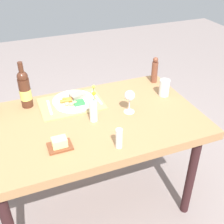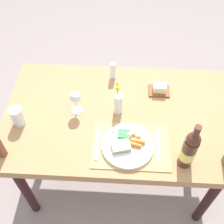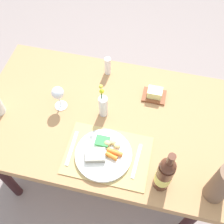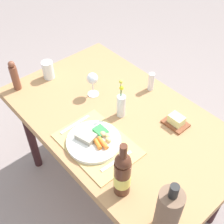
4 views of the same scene
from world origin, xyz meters
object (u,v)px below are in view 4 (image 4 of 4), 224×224
wine_bottle (122,174)px  wine_glass (92,79)px  knife (116,161)px  dinner_plate (94,140)px  pepper_mill (15,76)px  dining_table (119,127)px  fork (75,124)px  flower_vase (121,105)px  butter_dish (176,121)px  water_tumbler (48,71)px  salt_shaker (151,82)px  cooler_bottle (168,213)px

wine_bottle → wine_glass: (-0.60, 0.31, -0.01)m
knife → wine_glass: wine_glass is taller
dinner_plate → pepper_mill: (-0.65, -0.08, 0.08)m
dining_table → fork: size_ratio=7.11×
dining_table → flower_vase: size_ratio=5.60×
butter_dish → water_tumbler: bearing=-160.2°
flower_vase → wine_glass: bearing=-178.4°
knife → salt_shaker: size_ratio=1.57×
cooler_bottle → dining_table: bearing=153.8°
dinner_plate → knife: bearing=2.3°
wine_bottle → dinner_plate: bearing=165.3°
flower_vase → wine_glass: (-0.24, -0.01, 0.04)m
dinner_plate → knife: 0.17m
dinner_plate → wine_glass: size_ratio=1.81×
pepper_mill → water_tumbler: bearing=80.8°
cooler_bottle → salt_shaker: (-0.64, 0.60, -0.07)m
dining_table → salt_shaker: bearing=99.9°
wine_glass → butter_dish: bearing=20.2°
water_tumbler → wine_glass: size_ratio=0.76×
dinner_plate → wine_bottle: bearing=-14.7°
wine_bottle → cooler_bottle: cooler_bottle is taller
fork → pepper_mill: (-0.49, -0.08, 0.09)m
flower_vase → wine_bottle: bearing=-42.1°
salt_shaker → cooler_bottle: bearing=-43.0°
dining_table → cooler_bottle: 0.69m
dinner_plate → water_tumbler: bearing=168.4°
water_tumbler → cooler_bottle: (1.15, -0.19, 0.08)m
dinner_plate → flower_vase: size_ratio=1.15×
dinner_plate → pepper_mill: 0.66m
water_tumbler → wine_glass: (0.32, 0.11, 0.06)m
flower_vase → salt_shaker: size_ratio=2.08×
wine_bottle → water_tumbler: bearing=167.4°
fork → cooler_bottle: bearing=-7.0°
dinner_plate → pepper_mill: size_ratio=1.40×
water_tumbler → cooler_bottle: bearing=-9.5°
wine_bottle → wine_glass: bearing=152.2°
butter_dish → cooler_bottle: cooler_bottle is taller
wine_glass → cooler_bottle: (0.84, -0.30, 0.02)m
dining_table → dinner_plate: bearing=-76.6°
knife → wine_glass: size_ratio=1.19×
fork → wine_bottle: wine_bottle is taller
dining_table → pepper_mill: bearing=-153.2°
fork → wine_bottle: 0.48m
dining_table → salt_shaker: size_ratio=11.64×
flower_vase → wine_glass: size_ratio=1.57×
water_tumbler → cooler_bottle: size_ratio=0.37×
wine_bottle → salt_shaker: size_ratio=2.67×
knife → butter_dish: butter_dish is taller
flower_vase → dining_table: bearing=-69.2°
dinner_plate → wine_bottle: size_ratio=0.90×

